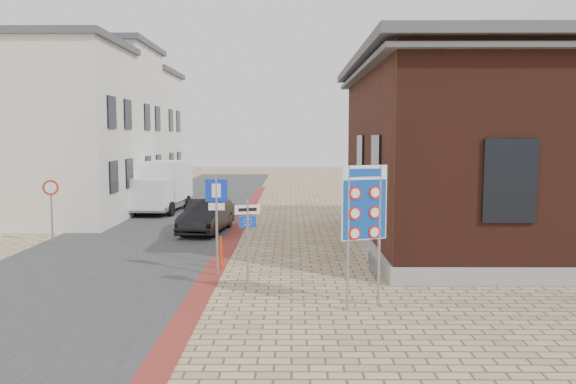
# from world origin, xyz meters

# --- Properties ---
(ground) EXTENTS (120.00, 120.00, 0.00)m
(ground) POSITION_xyz_m (0.00, 0.00, 0.00)
(ground) COLOR tan
(ground) RESTS_ON ground
(road_strip) EXTENTS (7.00, 60.00, 0.02)m
(road_strip) POSITION_xyz_m (-5.50, 15.00, 0.01)
(road_strip) COLOR #38383A
(road_strip) RESTS_ON ground
(curb_strip) EXTENTS (0.60, 40.00, 0.02)m
(curb_strip) POSITION_xyz_m (-2.00, 10.00, 0.01)
(curb_strip) COLOR maroon
(curb_strip) RESTS_ON ground
(brick_building) EXTENTS (13.00, 13.00, 6.80)m
(brick_building) POSITION_xyz_m (8.99, 7.00, 3.49)
(brick_building) COLOR gray
(brick_building) RESTS_ON ground
(townhouse_near) EXTENTS (7.40, 6.40, 8.30)m
(townhouse_near) POSITION_xyz_m (-10.99, 12.00, 4.17)
(townhouse_near) COLOR silver
(townhouse_near) RESTS_ON ground
(townhouse_mid) EXTENTS (7.40, 6.40, 9.10)m
(townhouse_mid) POSITION_xyz_m (-10.99, 18.00, 4.57)
(townhouse_mid) COLOR silver
(townhouse_mid) RESTS_ON ground
(townhouse_far) EXTENTS (7.40, 6.40, 8.30)m
(townhouse_far) POSITION_xyz_m (-10.99, 24.00, 4.17)
(townhouse_far) COLOR silver
(townhouse_far) RESTS_ON ground
(bike_rack) EXTENTS (0.08, 1.80, 0.60)m
(bike_rack) POSITION_xyz_m (2.65, 2.20, 0.26)
(bike_rack) COLOR slate
(bike_rack) RESTS_ON ground
(sedan) EXTENTS (1.95, 4.29, 1.36)m
(sedan) POSITION_xyz_m (-3.20, 9.37, 0.68)
(sedan) COLOR black
(sedan) RESTS_ON ground
(box_truck) EXTENTS (2.49, 5.19, 2.63)m
(box_truck) POSITION_xyz_m (-6.49, 15.63, 1.36)
(box_truck) COLOR slate
(box_truck) RESTS_ON ground
(border_sign) EXTENTS (1.08, 0.44, 3.31)m
(border_sign) POSITION_xyz_m (1.96, -0.96, 2.40)
(border_sign) COLOR gray
(border_sign) RESTS_ON ground
(essen_sign) EXTENTS (0.63, 0.23, 2.40)m
(essen_sign) POSITION_xyz_m (-0.80, 0.30, 1.58)
(essen_sign) COLOR gray
(essen_sign) RESTS_ON ground
(parking_sign) EXTENTS (0.63, 0.07, 2.85)m
(parking_sign) POSITION_xyz_m (-1.80, 2.00, 1.97)
(parking_sign) COLOR gray
(parking_sign) RESTS_ON ground
(yield_sign) EXTENTS (0.91, 0.42, 2.70)m
(yield_sign) POSITION_xyz_m (-2.00, 3.50, 2.08)
(yield_sign) COLOR gray
(yield_sign) RESTS_ON ground
(speed_sign) EXTENTS (0.54, 0.21, 2.38)m
(speed_sign) POSITION_xyz_m (-8.50, 6.73, 1.59)
(speed_sign) COLOR gray
(speed_sign) RESTS_ON ground
(bollard) EXTENTS (0.11, 0.11, 1.00)m
(bollard) POSITION_xyz_m (-1.80, 2.80, 0.50)
(bollard) COLOR red
(bollard) RESTS_ON ground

